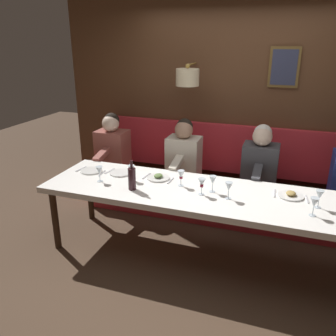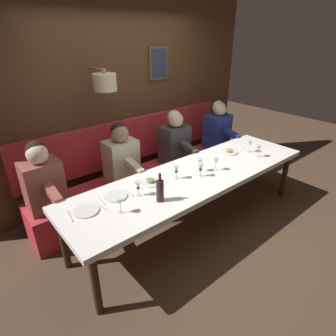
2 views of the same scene
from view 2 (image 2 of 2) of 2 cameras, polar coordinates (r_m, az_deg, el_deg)
ground_plane at (r=3.66m, az=5.18°, el=-11.55°), size 12.00×12.00×0.00m
dining_table at (r=3.29m, az=5.65°, el=-2.10°), size 0.90×3.21×0.74m
banquette_bench at (r=4.10m, az=-3.48°, el=-3.22°), size 0.52×3.41×0.45m
back_wall_panel at (r=4.14m, az=-8.85°, el=13.70°), size 0.59×4.61×2.90m
diner_nearest at (r=4.76m, az=10.19°, el=8.41°), size 0.60×0.40×0.79m
diner_near at (r=4.10m, az=1.43°, el=5.93°), size 0.60×0.40×0.79m
diner_middle at (r=3.60m, az=-9.61°, el=2.59°), size 0.60×0.40×0.79m
diner_far at (r=3.28m, az=-24.41°, el=-2.03°), size 0.60×0.40×0.79m
place_setting_0 at (r=3.91m, az=12.38°, el=3.32°), size 0.24×0.32×0.05m
place_setting_1 at (r=3.06m, az=-3.59°, el=-2.83°), size 0.24×0.31×0.05m
place_setting_2 at (r=2.86m, az=-10.78°, el=-5.69°), size 0.24×0.32×0.01m
place_setting_3 at (r=2.71m, az=-16.50°, el=-8.42°), size 0.24×0.32×0.01m
wine_glass_0 at (r=3.17m, az=6.68°, el=0.15°), size 0.07×0.07×0.16m
wine_glass_1 at (r=3.84m, az=18.11°, el=3.82°), size 0.07×0.07×0.16m
wine_glass_2 at (r=3.97m, az=16.43°, el=4.75°), size 0.07×0.07×0.16m
wine_glass_3 at (r=3.28m, az=6.52°, el=1.16°), size 0.07×0.07×0.16m
wine_glass_4 at (r=2.79m, az=-6.18°, el=-3.59°), size 0.07×0.07×0.16m
wine_glass_5 at (r=3.10m, az=1.71°, el=-0.28°), size 0.07×0.07×0.16m
wine_glass_6 at (r=2.56m, az=-9.86°, el=-6.88°), size 0.07×0.07×0.16m
wine_glass_7 at (r=3.34m, az=9.84°, el=1.40°), size 0.07×0.07×0.16m
wine_bottle at (r=2.69m, az=-1.64°, el=-4.65°), size 0.08×0.08×0.30m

